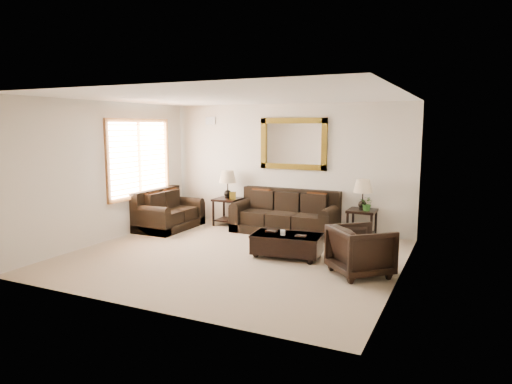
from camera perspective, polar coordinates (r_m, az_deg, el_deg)
The scene contains 11 objects.
room at distance 7.69m, azimuth -2.95°, elevation 1.69°, with size 5.51×5.01×2.71m.
window at distance 9.92m, azimuth -14.35°, elevation 4.08°, with size 0.07×1.96×1.66m.
mirror at distance 9.83m, azimuth 4.67°, elevation 6.02°, with size 1.50×0.06×1.10m.
air_vent at distance 10.73m, azimuth -5.72°, elevation 8.86°, with size 0.25×0.02×0.18m, color #999999.
sofa at distance 9.64m, azimuth 3.73°, elevation -3.16°, with size 2.18×0.94×0.89m.
loveseat at distance 10.18m, azimuth -11.03°, elevation -2.73°, with size 0.90×1.52×0.85m.
end_table_left at distance 10.27m, azimuth -3.56°, elevation 0.28°, with size 0.56×0.56×1.24m.
end_table_right at distance 9.23m, azimuth 13.18°, elevation -1.01°, with size 0.54×0.54×1.19m.
coffee_table at distance 7.85m, azimuth 3.90°, elevation -6.37°, with size 1.24×0.75×0.50m.
armchair at distance 7.06m, azimuth 12.95°, elevation -6.87°, with size 0.80×0.75×0.82m, color black.
potted_plant at distance 9.12m, azimuth 13.76°, elevation -1.61°, with size 0.26×0.29×0.23m, color #26561D.
Camera 1 is at (3.61, -6.73, 2.23)m, focal length 32.00 mm.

